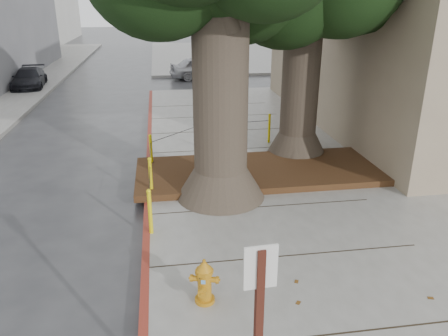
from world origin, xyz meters
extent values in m
plane|color=#28282B|center=(0.00, 0.00, 0.00)|extent=(140.00, 140.00, 0.00)
cube|color=slate|center=(6.00, 30.00, 0.07)|extent=(16.00, 20.00, 0.15)
cube|color=maroon|center=(-2.00, 2.50, 0.07)|extent=(0.14, 26.00, 0.16)
cube|color=black|center=(0.90, 3.90, 0.23)|extent=(6.40, 2.60, 0.16)
cone|color=#4C3F33|center=(-0.30, 2.70, 0.50)|extent=(2.04, 2.04, 0.70)
cylinder|color=#4C3F33|center=(-0.30, 2.70, 2.53)|extent=(1.20, 1.20, 4.22)
cone|color=#4C3F33|center=(2.30, 5.20, 0.50)|extent=(1.77, 1.77, 0.70)
cylinder|color=#4C3F33|center=(2.30, 5.20, 2.32)|extent=(1.04, 1.04, 3.84)
cylinder|color=yellow|center=(-1.90, 1.20, 0.60)|extent=(0.08, 0.08, 0.90)
sphere|color=yellow|center=(-1.90, 1.20, 1.05)|extent=(0.09, 0.09, 0.09)
cylinder|color=yellow|center=(-1.90, 3.00, 0.60)|extent=(0.08, 0.08, 0.90)
sphere|color=yellow|center=(-1.90, 3.00, 1.05)|extent=(0.09, 0.09, 0.09)
cylinder|color=yellow|center=(-1.90, 4.80, 0.60)|extent=(0.08, 0.08, 0.90)
sphere|color=yellow|center=(-1.90, 4.80, 1.05)|extent=(0.09, 0.09, 0.09)
cylinder|color=yellow|center=(-0.40, 6.30, 0.60)|extent=(0.08, 0.08, 0.90)
sphere|color=yellow|center=(-0.40, 6.30, 1.05)|extent=(0.09, 0.09, 0.09)
cylinder|color=yellow|center=(1.80, 6.50, 0.60)|extent=(0.08, 0.08, 0.90)
sphere|color=yellow|center=(1.80, 6.50, 1.05)|extent=(0.09, 0.09, 0.09)
cylinder|color=black|center=(-1.90, 2.10, 0.87)|extent=(0.02, 1.80, 0.02)
cylinder|color=black|center=(-1.90, 3.90, 0.87)|extent=(0.02, 1.80, 0.02)
cylinder|color=black|center=(-1.15, 5.55, 0.87)|extent=(1.51, 1.51, 0.02)
cylinder|color=black|center=(0.70, 6.40, 0.87)|extent=(2.20, 0.22, 0.02)
cylinder|color=#C07C13|center=(-1.08, -1.03, 0.18)|extent=(0.38, 0.38, 0.06)
cylinder|color=#C07C13|center=(-1.08, -1.03, 0.44)|extent=(0.26, 0.26, 0.48)
cylinder|color=#C07C13|center=(-1.08, -1.03, 0.69)|extent=(0.34, 0.34, 0.07)
cone|color=#C07C13|center=(-1.08, -1.03, 0.78)|extent=(0.32, 0.32, 0.13)
cylinder|color=#C07C13|center=(-1.08, -1.03, 0.86)|extent=(0.07, 0.07, 0.05)
cylinder|color=#C07C13|center=(-1.20, -1.00, 0.55)|extent=(0.15, 0.12, 0.09)
cylinder|color=#C07C13|center=(-0.96, -1.06, 0.55)|extent=(0.15, 0.12, 0.09)
cylinder|color=#C07C13|center=(-1.11, -1.14, 0.44)|extent=(0.16, 0.16, 0.12)
cube|color=#5999D8|center=(-1.11, -1.13, 0.57)|extent=(0.07, 0.02, 0.07)
cube|color=silver|center=(-0.92, -3.81, 2.62)|extent=(0.26, 0.04, 0.37)
imported|color=#AAAAB0|center=(1.00, 19.40, 0.64)|extent=(3.95, 2.02, 1.29)
imported|color=maroon|center=(9.02, 19.00, 0.57)|extent=(3.44, 1.23, 1.13)
imported|color=black|center=(-8.29, 17.68, 0.53)|extent=(1.87, 3.81, 1.06)
camera|label=1|loc=(-1.60, -6.50, 4.49)|focal=35.00mm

